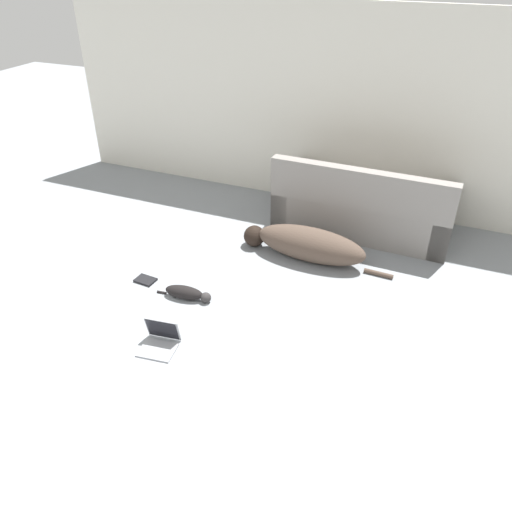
% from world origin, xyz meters
% --- Properties ---
extents(ground_plane, '(20.00, 20.00, 0.00)m').
position_xyz_m(ground_plane, '(0.00, 0.00, 0.00)').
color(ground_plane, gray).
extents(wall_back, '(6.87, 0.06, 2.45)m').
position_xyz_m(wall_back, '(0.00, 4.49, 1.22)').
color(wall_back, silver).
rests_on(wall_back, ground_plane).
extents(couch, '(2.07, 0.93, 0.91)m').
position_xyz_m(couch, '(0.86, 3.88, 0.29)').
color(couch, gray).
rests_on(couch, ground_plane).
extents(dog, '(1.73, 0.46, 0.37)m').
position_xyz_m(dog, '(0.45, 3.01, 0.18)').
color(dog, '#4C3D33').
rests_on(dog, ground_plane).
extents(cat, '(0.58, 0.18, 0.13)m').
position_xyz_m(cat, '(-0.41, 1.85, 0.06)').
color(cat, black).
rests_on(cat, ground_plane).
extents(laptop_open, '(0.34, 0.33, 0.25)m').
position_xyz_m(laptop_open, '(-0.29, 1.18, 0.08)').
color(laptop_open, gray).
rests_on(laptop_open, ground_plane).
extents(book_black, '(0.22, 0.16, 0.02)m').
position_xyz_m(book_black, '(-0.95, 1.94, 0.01)').
color(book_black, black).
rests_on(book_black, ground_plane).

